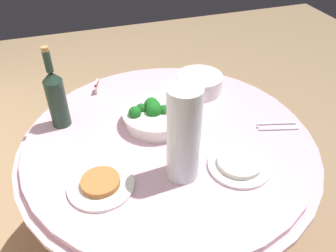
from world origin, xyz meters
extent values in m
plane|color=#9E7F5B|center=(0.00, 0.00, 0.00)|extent=(6.00, 6.00, 0.00)
cylinder|color=maroon|center=(0.00, 0.00, 0.34)|extent=(1.01, 1.01, 0.69)
cylinder|color=#E0B2C6|center=(0.00, 0.00, 0.70)|extent=(1.16, 1.16, 0.02)
cylinder|color=#E0B2C6|center=(0.00, 0.00, 0.72)|extent=(1.10, 1.10, 0.03)
cylinder|color=white|center=(0.09, 0.01, 0.77)|extent=(0.26, 0.26, 0.05)
cylinder|color=white|center=(0.09, 0.01, 0.80)|extent=(0.28, 0.28, 0.01)
sphere|color=#19671E|center=(0.10, 0.03, 0.82)|extent=(0.06, 0.06, 0.06)
sphere|color=#195F1E|center=(0.08, -0.01, 0.81)|extent=(0.04, 0.04, 0.04)
sphere|color=#196C1E|center=(0.09, 0.03, 0.81)|extent=(0.07, 0.07, 0.07)
sphere|color=#195A1E|center=(0.12, 0.07, 0.81)|extent=(0.04, 0.04, 0.04)
sphere|color=#19731E|center=(0.13, 0.03, 0.81)|extent=(0.05, 0.05, 0.05)
sphere|color=#19641E|center=(0.09, 0.11, 0.81)|extent=(0.05, 0.05, 0.05)
sphere|color=#19631E|center=(0.12, 0.03, 0.82)|extent=(0.05, 0.05, 0.05)
cylinder|color=white|center=(0.27, -0.24, 0.74)|extent=(0.21, 0.21, 0.01)
cylinder|color=white|center=(0.27, -0.24, 0.76)|extent=(0.21, 0.21, 0.01)
cylinder|color=white|center=(0.27, -0.24, 0.77)|extent=(0.21, 0.21, 0.01)
cylinder|color=white|center=(0.27, -0.24, 0.78)|extent=(0.21, 0.21, 0.01)
cylinder|color=white|center=(0.27, -0.24, 0.79)|extent=(0.21, 0.21, 0.01)
cylinder|color=white|center=(0.27, -0.24, 0.80)|extent=(0.21, 0.21, 0.01)
cylinder|color=white|center=(0.27, -0.24, 0.80)|extent=(0.21, 0.21, 0.01)
cylinder|color=white|center=(0.27, -0.24, 0.81)|extent=(0.21, 0.21, 0.01)
cylinder|color=#1F3427|center=(0.21, 0.38, 0.84)|extent=(0.07, 0.07, 0.20)
cone|color=#1F3427|center=(0.21, 0.38, 0.96)|extent=(0.07, 0.07, 0.04)
cylinder|color=#1F3427|center=(0.21, 0.38, 1.02)|extent=(0.03, 0.03, 0.08)
cylinder|color=#B2844C|center=(0.21, 0.38, 1.07)|extent=(0.03, 0.03, 0.02)
cylinder|color=silver|center=(-0.20, 0.02, 0.91)|extent=(0.11, 0.11, 0.34)
sphere|color=#E5B26B|center=(-0.18, 0.02, 0.78)|extent=(0.06, 0.06, 0.06)
sphere|color=#E5B26B|center=(-0.21, 0.03, 0.78)|extent=(0.06, 0.06, 0.06)
sphere|color=#E5B26B|center=(-0.21, 0.00, 0.78)|extent=(0.06, 0.06, 0.06)
sphere|color=#72C64C|center=(-0.19, 0.03, 0.83)|extent=(0.06, 0.06, 0.06)
sphere|color=#72C64C|center=(-0.22, 0.02, 0.83)|extent=(0.06, 0.06, 0.06)
sphere|color=#72C64C|center=(-0.20, -0.01, 0.83)|extent=(0.06, 0.06, 0.06)
sphere|color=red|center=(-0.20, 0.04, 0.89)|extent=(0.06, 0.06, 0.06)
sphere|color=red|center=(-0.22, 0.01, 0.89)|extent=(0.06, 0.06, 0.06)
sphere|color=red|center=(-0.19, 0.00, 0.89)|extent=(0.06, 0.06, 0.06)
cylinder|color=silver|center=(-0.07, -0.44, 0.74)|extent=(0.05, 0.16, 0.01)
cylinder|color=silver|center=(-0.10, -0.43, 0.74)|extent=(0.05, 0.16, 0.01)
sphere|color=silver|center=(-0.06, -0.36, 0.74)|extent=(0.01, 0.01, 0.01)
cylinder|color=white|center=(-0.18, 0.29, 0.75)|extent=(0.22, 0.22, 0.01)
cylinder|color=#B77038|center=(-0.18, 0.29, 0.76)|extent=(0.13, 0.13, 0.02)
cylinder|color=white|center=(-0.24, -0.18, 0.75)|extent=(0.22, 0.22, 0.01)
cylinder|color=white|center=(-0.24, -0.18, 0.76)|extent=(0.16, 0.16, 0.02)
cube|color=white|center=(0.41, 0.21, 0.77)|extent=(0.05, 0.03, 0.05)
cube|color=maroon|center=(0.41, 0.21, 0.79)|extent=(0.05, 0.03, 0.01)
camera|label=1|loc=(-0.98, 0.32, 1.59)|focal=36.79mm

